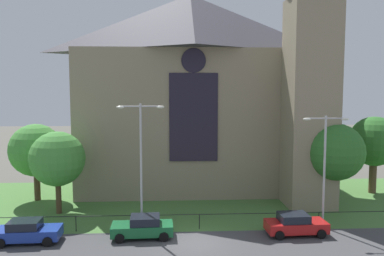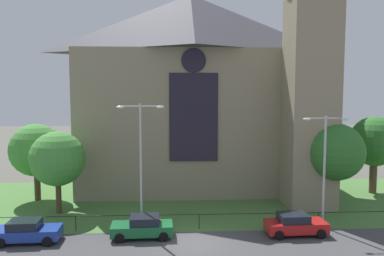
# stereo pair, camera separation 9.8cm
# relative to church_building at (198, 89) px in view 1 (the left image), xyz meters

# --- Properties ---
(ground) EXTENTS (160.00, 160.00, 0.00)m
(ground) POSITION_rel_church_building_xyz_m (-1.18, -5.42, -10.27)
(ground) COLOR #56544C
(road_asphalt) EXTENTS (120.00, 8.00, 0.01)m
(road_asphalt) POSITION_rel_church_building_xyz_m (-1.18, -17.42, -10.27)
(road_asphalt) COLOR #424244
(road_asphalt) RESTS_ON ground
(grass_verge) EXTENTS (120.00, 20.00, 0.01)m
(grass_verge) POSITION_rel_church_building_xyz_m (-1.18, -7.42, -10.27)
(grass_verge) COLOR #477538
(grass_verge) RESTS_ON ground
(church_building) EXTENTS (23.20, 16.20, 26.00)m
(church_building) POSITION_rel_church_building_xyz_m (0.00, 0.00, 0.00)
(church_building) COLOR gray
(church_building) RESTS_ON ground
(iron_railing) EXTENTS (35.67, 0.07, 1.13)m
(iron_railing) POSITION_rel_church_building_xyz_m (-0.77, -12.92, -9.29)
(iron_railing) COLOR black
(iron_railing) RESTS_ON ground
(tree_right_near) EXTENTS (4.81, 4.81, 7.40)m
(tree_right_near) POSITION_rel_church_building_xyz_m (10.96, -8.91, -5.31)
(tree_right_near) COLOR #4C3823
(tree_right_near) RESTS_ON ground
(tree_left_far) EXTENTS (4.82, 4.82, 7.09)m
(tree_left_far) POSITION_rel_church_building_xyz_m (-15.23, -4.45, -5.62)
(tree_left_far) COLOR #4C3823
(tree_left_far) RESTS_ON ground
(tree_left_near) EXTENTS (4.49, 4.49, 6.81)m
(tree_left_near) POSITION_rel_church_building_xyz_m (-12.11, -8.58, -5.73)
(tree_left_near) COLOR #4C3823
(tree_left_near) RESTS_ON ground
(tree_right_far) EXTENTS (4.88, 4.88, 7.61)m
(tree_right_far) POSITION_rel_church_building_xyz_m (17.16, -3.55, -5.16)
(tree_right_far) COLOR brown
(tree_right_far) RESTS_ON ground
(streetlamp_near) EXTENTS (3.37, 0.26, 9.20)m
(streetlamp_near) POSITION_rel_church_building_xyz_m (-4.95, -13.02, -4.51)
(streetlamp_near) COLOR #B2B2B7
(streetlamp_near) RESTS_ON ground
(streetlamp_far) EXTENTS (3.37, 0.26, 8.30)m
(streetlamp_far) POSITION_rel_church_building_xyz_m (8.39, -13.02, -5.00)
(streetlamp_far) COLOR #B2B2B7
(streetlamp_far) RESTS_ON ground
(parked_car_blue) EXTENTS (4.27, 2.17, 1.51)m
(parked_car_blue) POSITION_rel_church_building_xyz_m (-12.41, -14.80, -9.53)
(parked_car_blue) COLOR #1E3899
(parked_car_blue) RESTS_ON ground
(parked_car_green) EXTENTS (4.27, 2.15, 1.51)m
(parked_car_green) POSITION_rel_church_building_xyz_m (-4.77, -14.34, -9.53)
(parked_car_green) COLOR #196033
(parked_car_green) RESTS_ON ground
(parked_car_red) EXTENTS (4.27, 2.17, 1.51)m
(parked_car_red) POSITION_rel_church_building_xyz_m (5.90, -14.36, -9.53)
(parked_car_red) COLOR #B21919
(parked_car_red) RESTS_ON ground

